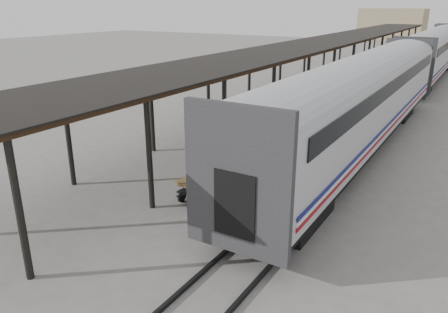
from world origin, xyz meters
The scene contains 10 objects.
ground centered at (0.00, 0.00, 0.00)m, with size 160.00×160.00×0.00m, color slate.
train centered at (3.19, 33.79, 2.69)m, with size 3.45×76.01×4.01m.
canopy centered at (-3.40, 24.00, 4.00)m, with size 4.90×64.30×4.15m.
rails centered at (3.20, 34.00, 0.06)m, with size 1.54×150.00×0.12m.
building_left centered at (-10.00, 82.00, 3.00)m, with size 12.00×8.00×6.00m, color tan.
baggage_cart centered at (-0.15, -0.17, 0.65)m, with size 1.41×2.48×0.86m.
suitcase_stack centered at (-0.25, 0.18, 1.04)m, with size 1.26×1.04×0.46m.
luggage_tug centered at (-1.30, 13.71, 0.61)m, with size 0.98×1.54×1.32m.
porter centered at (0.10, -0.82, 1.69)m, with size 0.61×0.40×1.66m, color navy.
pedestrian centered at (-3.23, 10.94, 0.77)m, with size 0.90×0.38×1.54m, color black.
Camera 1 is at (8.21, -12.81, 6.92)m, focal length 35.00 mm.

